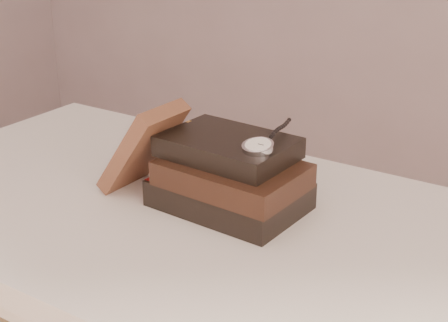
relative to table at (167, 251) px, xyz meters
The scene contains 5 objects.
table is the anchor object (origin of this frame).
book_stack 0.18m from the table, 21.95° to the left, with size 0.24×0.17×0.11m.
journal 0.18m from the table, 164.35° to the left, with size 0.03×0.11×0.17m, color #45261A.
pocket_watch 0.26m from the table, 11.27° to the left, with size 0.05×0.15×0.02m.
eyeglasses 0.20m from the table, 79.37° to the left, with size 0.10×0.11×0.04m.
Camera 1 is at (0.60, -0.39, 1.21)m, focal length 53.09 mm.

